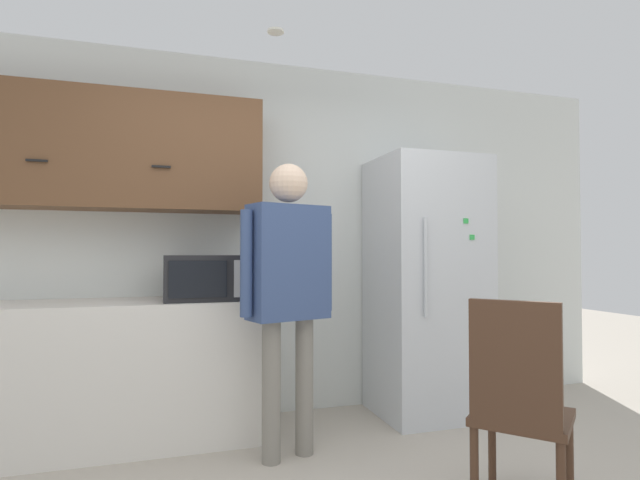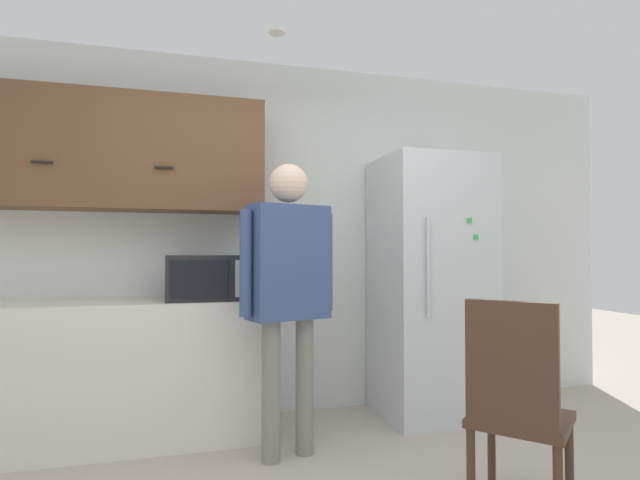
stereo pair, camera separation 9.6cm
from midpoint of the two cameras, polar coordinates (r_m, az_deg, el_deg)
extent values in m
cube|color=silver|center=(3.89, -4.69, 0.36)|extent=(6.00, 0.06, 2.70)
cube|color=silver|center=(3.58, -22.77, -13.75)|extent=(2.07, 0.63, 0.91)
cube|color=brown|center=(3.70, -22.27, 9.26)|extent=(2.07, 0.36, 0.78)
cube|color=black|center=(3.56, -28.52, 7.83)|extent=(0.12, 0.01, 0.01)
cube|color=black|center=(3.47, -16.65, 7.95)|extent=(0.12, 0.01, 0.01)
cube|color=#232326|center=(3.42, -12.18, -4.20)|extent=(0.51, 0.39, 0.30)
cube|color=black|center=(3.21, -12.77, -4.37)|extent=(0.35, 0.01, 0.23)
cube|color=#B2B2B2|center=(3.24, -8.20, -4.37)|extent=(0.07, 0.01, 0.24)
cylinder|color=gray|center=(3.07, -4.69, -16.81)|extent=(0.11, 0.11, 0.83)
cylinder|color=gray|center=(3.18, -0.87, -16.27)|extent=(0.11, 0.11, 0.83)
cube|color=#384C7A|center=(3.01, -2.73, -2.52)|extent=(0.52, 0.35, 0.68)
sphere|color=beige|center=(3.04, -2.72, 6.49)|extent=(0.23, 0.23, 0.23)
cylinder|color=#384C7A|center=(2.89, -7.55, -2.64)|extent=(0.07, 0.07, 0.61)
cylinder|color=#384C7A|center=(3.16, 1.68, -2.55)|extent=(0.07, 0.07, 0.61)
cube|color=silver|center=(3.91, 13.17, -5.14)|extent=(0.77, 0.71, 1.95)
cylinder|color=silver|center=(3.48, 13.04, -3.04)|extent=(0.02, 0.02, 0.68)
cube|color=green|center=(3.69, 18.10, 0.32)|extent=(0.04, 0.01, 0.04)
cube|color=green|center=(3.67, 17.44, 2.13)|extent=(0.04, 0.01, 0.04)
cube|color=#472D1E|center=(2.67, 22.97, -18.35)|extent=(0.60, 0.60, 0.04)
cylinder|color=#472D1E|center=(2.89, 27.53, -21.81)|extent=(0.04, 0.04, 0.42)
cylinder|color=#472D1E|center=(2.95, 19.96, -21.47)|extent=(0.04, 0.04, 0.42)
cylinder|color=#472D1E|center=(2.62, 17.97, -24.13)|extent=(0.04, 0.04, 0.42)
cube|color=#472D1E|center=(2.42, 22.07, -12.98)|extent=(0.29, 0.32, 0.55)
cylinder|color=white|center=(3.56, -4.13, 22.63)|extent=(0.11, 0.11, 0.01)
camera|label=1|loc=(0.05, -89.09, -0.02)|focal=28.00mm
camera|label=2|loc=(0.05, 90.91, 0.02)|focal=28.00mm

